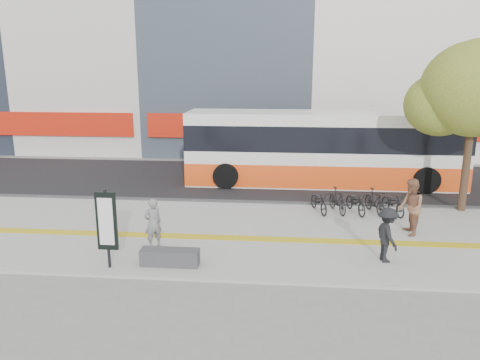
# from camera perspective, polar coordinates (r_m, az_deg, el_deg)

# --- Properties ---
(ground) EXTENTS (120.00, 120.00, 0.00)m
(ground) POSITION_cam_1_polar(r_m,az_deg,el_deg) (13.97, 3.23, -9.00)
(ground) COLOR slate
(ground) RESTS_ON ground
(sidewalk) EXTENTS (40.00, 7.00, 0.08)m
(sidewalk) POSITION_cam_1_polar(r_m,az_deg,el_deg) (15.35, 3.44, -6.69)
(sidewalk) COLOR gray
(sidewalk) RESTS_ON ground
(tactile_strip) EXTENTS (40.00, 0.45, 0.01)m
(tactile_strip) POSITION_cam_1_polar(r_m,az_deg,el_deg) (14.86, 3.38, -7.20)
(tactile_strip) COLOR gold
(tactile_strip) RESTS_ON sidewalk
(street) EXTENTS (40.00, 8.00, 0.06)m
(street) POSITION_cam_1_polar(r_m,az_deg,el_deg) (22.53, 4.08, -0.03)
(street) COLOR black
(street) RESTS_ON ground
(curb) EXTENTS (40.00, 0.25, 0.14)m
(curb) POSITION_cam_1_polar(r_m,az_deg,el_deg) (18.66, 3.80, -2.84)
(curb) COLOR #343437
(curb) RESTS_ON ground
(bench) EXTENTS (1.60, 0.45, 0.45)m
(bench) POSITION_cam_1_polar(r_m,az_deg,el_deg) (13.09, -8.56, -9.31)
(bench) COLOR #343437
(bench) RESTS_ON sidewalk
(signboard) EXTENTS (0.55, 0.10, 2.20)m
(signboard) POSITION_cam_1_polar(r_m,az_deg,el_deg) (12.91, -15.99, -4.99)
(signboard) COLOR black
(signboard) RESTS_ON sidewalk
(street_tree) EXTENTS (4.40, 3.80, 6.31)m
(street_tree) POSITION_cam_1_polar(r_m,az_deg,el_deg) (18.97, 26.59, 9.68)
(street_tree) COLOR #3A281A
(street_tree) RESTS_ON sidewalk
(bus) EXTENTS (12.42, 2.95, 3.31)m
(bus) POSITION_cam_1_polar(r_m,az_deg,el_deg) (21.78, 10.08, 3.58)
(bus) COLOR white
(bus) RESTS_ON street
(bicycle_row) EXTENTS (3.68, 1.67, 0.92)m
(bicycle_row) POSITION_cam_1_polar(r_m,az_deg,el_deg) (17.78, 13.98, -2.59)
(bicycle_row) COLOR black
(bicycle_row) RESTS_ON sidewalk
(seated_woman) EXTENTS (0.66, 0.62, 1.51)m
(seated_woman) POSITION_cam_1_polar(r_m,az_deg,el_deg) (14.22, -10.59, -5.20)
(seated_woman) COLOR black
(seated_woman) RESTS_ON sidewalk
(pedestrian_tan) EXTENTS (0.73, 0.92, 1.84)m
(pedestrian_tan) POSITION_cam_1_polar(r_m,az_deg,el_deg) (15.92, 20.13, -3.13)
(pedestrian_tan) COLOR #8F5F46
(pedestrian_tan) RESTS_ON sidewalk
(pedestrian_dark) EXTENTS (0.79, 1.11, 1.55)m
(pedestrian_dark) POSITION_cam_1_polar(r_m,az_deg,el_deg) (13.61, 17.56, -6.40)
(pedestrian_dark) COLOR black
(pedestrian_dark) RESTS_ON sidewalk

